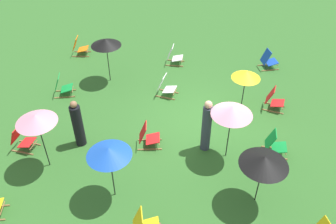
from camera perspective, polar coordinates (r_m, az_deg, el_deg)
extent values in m
plane|color=#2D6026|center=(11.91, 5.77, -2.11)|extent=(40.00, 40.00, 0.00)
cube|color=olive|center=(13.05, -0.45, 2.35)|extent=(0.23, 0.74, 0.04)
cube|color=olive|center=(13.38, 0.15, 3.41)|extent=(0.23, 0.74, 0.04)
cube|color=white|center=(13.04, 0.27, 3.70)|extent=(0.57, 0.54, 0.13)
cube|color=white|center=(12.97, -0.99, 4.95)|extent=(0.53, 0.36, 0.57)
cylinder|color=olive|center=(13.03, 1.10, 3.29)|extent=(0.43, 0.14, 0.03)
cube|color=olive|center=(11.77, -22.65, -6.11)|extent=(0.17, 0.75, 0.04)
cube|color=olive|center=(12.01, -21.56, -4.71)|extent=(0.17, 0.75, 0.04)
cube|color=red|center=(11.67, -21.99, -4.60)|extent=(0.55, 0.51, 0.13)
cube|color=red|center=(11.66, -23.53, -3.30)|extent=(0.52, 0.33, 0.57)
cylinder|color=olive|center=(11.61, -21.09, -5.05)|extent=(0.44, 0.11, 0.03)
cube|color=olive|center=(11.19, 16.99, -7.16)|extent=(0.11, 0.76, 0.04)
cube|color=olive|center=(11.50, 16.85, -5.61)|extent=(0.11, 0.76, 0.04)
cube|color=#148C38|center=(11.19, 17.66, -5.50)|extent=(0.52, 0.48, 0.13)
cube|color=#148C38|center=(10.96, 16.40, -4.31)|extent=(0.50, 0.30, 0.57)
cylinder|color=olive|center=(11.28, 18.59, -5.85)|extent=(0.44, 0.07, 0.03)
cube|color=olive|center=(14.96, 1.05, 7.54)|extent=(0.09, 0.76, 0.04)
cube|color=olive|center=(15.33, 1.26, 8.38)|extent=(0.09, 0.76, 0.04)
cube|color=white|center=(15.01, 1.55, 8.77)|extent=(0.51, 0.47, 0.13)
cube|color=white|center=(14.90, 0.41, 9.78)|extent=(0.50, 0.28, 0.57)
cylinder|color=olive|center=(15.02, 2.31, 8.48)|extent=(0.44, 0.06, 0.03)
cube|color=olive|center=(16.11, -14.04, 8.78)|extent=(0.08, 0.76, 0.04)
cube|color=olive|center=(16.48, -13.74, 9.55)|extent=(0.08, 0.76, 0.04)
cube|color=orange|center=(16.15, -13.68, 9.95)|extent=(0.50, 0.46, 0.13)
cube|color=orange|center=(16.10, -14.88, 10.79)|extent=(0.49, 0.27, 0.57)
cylinder|color=olive|center=(16.14, -12.94, 9.76)|extent=(0.44, 0.05, 0.03)
cube|color=yellow|center=(8.69, -4.96, -17.38)|extent=(0.52, 0.34, 0.57)
cube|color=olive|center=(12.93, 16.68, 0.08)|extent=(0.25, 0.74, 0.04)
cube|color=olive|center=(13.29, 16.91, 1.18)|extent=(0.25, 0.74, 0.04)
cube|color=red|center=(12.96, 17.43, 1.42)|extent=(0.58, 0.55, 0.13)
cube|color=red|center=(12.80, 16.35, 2.71)|extent=(0.53, 0.38, 0.57)
cylinder|color=olive|center=(13.01, 18.23, 0.98)|extent=(0.43, 0.15, 0.03)
cube|color=olive|center=(10.98, -2.98, -6.11)|extent=(0.11, 0.76, 0.04)
cube|color=olive|center=(11.30, -2.97, -4.54)|extent=(0.11, 0.76, 0.04)
cube|color=red|center=(10.96, -2.49, -4.35)|extent=(0.52, 0.48, 0.13)
cube|color=red|center=(10.78, -4.13, -3.30)|extent=(0.50, 0.29, 0.57)
cylinder|color=olive|center=(11.01, -1.44, -4.60)|extent=(0.44, 0.07, 0.03)
cube|color=olive|center=(13.63, -16.48, 2.32)|extent=(0.18, 0.75, 0.04)
cube|color=olive|center=(13.98, -16.30, 3.38)|extent=(0.18, 0.75, 0.04)
cube|color=#148C38|center=(13.65, -16.16, 3.75)|extent=(0.55, 0.52, 0.13)
cube|color=#148C38|center=(13.55, -17.62, 4.61)|extent=(0.52, 0.33, 0.57)
cylinder|color=olive|center=(13.65, -15.29, 3.59)|extent=(0.44, 0.11, 0.03)
cylinder|color=olive|center=(10.24, -25.39, -13.98)|extent=(0.44, 0.09, 0.03)
cube|color=olive|center=(15.27, 16.32, 6.57)|extent=(0.21, 0.75, 0.04)
cube|color=olive|center=(15.60, 15.70, 7.43)|extent=(0.21, 0.75, 0.04)
cube|color=#1947B7|center=(15.35, 16.51, 7.83)|extent=(0.57, 0.53, 0.13)
cube|color=#1947B7|center=(15.09, 15.66, 8.68)|extent=(0.52, 0.35, 0.57)
cylinder|color=olive|center=(15.47, 17.15, 7.64)|extent=(0.43, 0.13, 0.03)
cylinder|color=black|center=(10.48, -19.71, -4.59)|extent=(0.03, 0.03, 1.88)
cone|color=pink|center=(9.96, -20.73, -1.03)|extent=(1.12, 1.12, 0.24)
cylinder|color=black|center=(12.21, 12.19, 3.21)|extent=(0.03, 0.03, 1.66)
cone|color=yellow|center=(11.82, 12.65, 6.04)|extent=(0.96, 0.96, 0.29)
cylinder|color=black|center=(13.78, -9.75, 8.27)|extent=(0.03, 0.03, 1.79)
cone|color=black|center=(13.41, -10.11, 11.16)|extent=(1.14, 1.14, 0.28)
cylinder|color=black|center=(9.39, 14.71, -10.64)|extent=(0.03, 0.03, 1.62)
cone|color=black|center=(8.89, 15.43, -7.66)|extent=(1.23, 1.23, 0.27)
cylinder|color=black|center=(9.28, -9.12, -9.77)|extent=(0.03, 0.03, 1.74)
cone|color=#194CB2|center=(8.72, -9.62, -6.38)|extent=(1.14, 1.14, 0.24)
cylinder|color=black|center=(10.32, 9.90, -3.31)|extent=(0.03, 0.03, 1.87)
cone|color=pink|center=(9.80, 10.42, 0.26)|extent=(1.18, 1.18, 0.29)
cylinder|color=#333847|center=(10.57, 6.26, -2.69)|extent=(0.38, 0.38, 1.60)
sphere|color=tan|center=(10.00, 6.62, 1.20)|extent=(0.23, 0.23, 0.23)
cylinder|color=black|center=(11.05, -14.46, -2.19)|extent=(0.37, 0.37, 1.46)
sphere|color=#936647|center=(10.55, -15.16, 1.20)|extent=(0.21, 0.21, 0.21)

